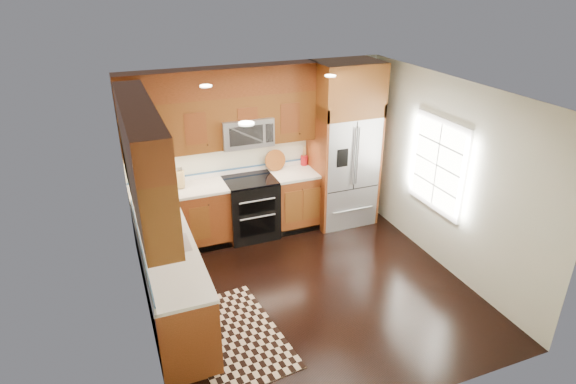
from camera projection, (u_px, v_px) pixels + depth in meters
name	position (u px, v px, depth m)	size (l,w,h in m)	color
ground	(309.00, 290.00, 6.30)	(4.00, 4.00, 0.00)	black
wall_back	(258.00, 148.00, 7.44)	(4.00, 0.02, 2.60)	silver
wall_left	(138.00, 231.00, 5.09)	(0.02, 4.00, 2.60)	silver
wall_right	(447.00, 177.00, 6.42)	(0.02, 4.00, 2.60)	silver
window	(438.00, 165.00, 6.54)	(0.04, 1.10, 1.30)	white
base_cabinets	(199.00, 245.00, 6.46)	(2.85, 3.00, 0.90)	#93411C
countertop	(205.00, 208.00, 6.41)	(2.86, 3.01, 0.04)	silver
upper_cabinets	(192.00, 128.00, 5.98)	(2.85, 3.00, 1.15)	brown
range	(251.00, 208.00, 7.43)	(0.76, 0.67, 0.95)	black
microwave	(246.00, 131.00, 7.04)	(0.76, 0.40, 0.42)	#B2B2B7
refrigerator	(344.00, 145.00, 7.56)	(0.98, 0.75, 2.60)	#B2B2B7
sink_faucet	(164.00, 241.00, 5.50)	(0.54, 0.44, 0.37)	#B2B2B7
rug	(235.00, 335.00, 5.51)	(0.97, 1.62, 0.01)	black
knife_block	(180.00, 179.00, 6.94)	(0.15, 0.18, 0.30)	tan
utensil_crock	(304.00, 158.00, 7.74)	(0.12, 0.12, 0.32)	#A6141B
cutting_board	(275.00, 170.00, 7.57)	(0.34, 0.34, 0.02)	brown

